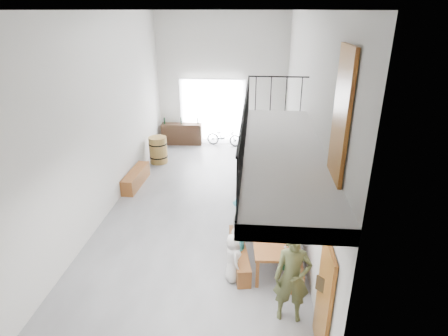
# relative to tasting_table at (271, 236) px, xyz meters

# --- Properties ---
(floor) EXTENTS (12.00, 12.00, 0.00)m
(floor) POSITION_rel_tasting_table_xyz_m (-1.91, 2.51, -0.71)
(floor) COLOR slate
(floor) RESTS_ON ground
(room_walls) EXTENTS (12.00, 12.00, 12.00)m
(room_walls) POSITION_rel_tasting_table_xyz_m (-1.91, 2.51, 2.85)
(room_walls) COLOR silver
(room_walls) RESTS_ON ground
(gateway_portal) EXTENTS (2.80, 0.08, 2.80)m
(gateway_portal) POSITION_rel_tasting_table_xyz_m (-2.31, 8.45, 0.69)
(gateway_portal) COLOR white
(gateway_portal) RESTS_ON ground
(right_wall_decor) EXTENTS (0.07, 8.28, 5.07)m
(right_wall_decor) POSITION_rel_tasting_table_xyz_m (0.80, 0.64, 1.04)
(right_wall_decor) COLOR #975B1F
(right_wall_decor) RESTS_ON ground
(balcony) EXTENTS (1.52, 5.62, 4.00)m
(balcony) POSITION_rel_tasting_table_xyz_m (0.07, -0.62, 2.26)
(balcony) COLOR silver
(balcony) RESTS_ON ground
(tasting_table) EXTENTS (1.00, 2.13, 0.79)m
(tasting_table) POSITION_rel_tasting_table_xyz_m (0.00, 0.00, 0.00)
(tasting_table) COLOR brown
(tasting_table) RESTS_ON ground
(bench_inner) EXTENTS (0.62, 1.92, 0.44)m
(bench_inner) POSITION_rel_tasting_table_xyz_m (-0.71, -0.08, -0.49)
(bench_inner) COLOR brown
(bench_inner) RESTS_ON ground
(bench_wall) EXTENTS (0.26, 2.03, 0.47)m
(bench_wall) POSITION_rel_tasting_table_xyz_m (0.55, -0.10, -0.47)
(bench_wall) COLOR brown
(bench_wall) RESTS_ON ground
(tableware) EXTENTS (0.57, 1.32, 0.35)m
(tableware) POSITION_rel_tasting_table_xyz_m (0.01, 0.27, 0.23)
(tableware) COLOR black
(tableware) RESTS_ON tasting_table
(side_bench) EXTENTS (0.47, 1.84, 0.51)m
(side_bench) POSITION_rel_tasting_table_xyz_m (-4.41, 3.84, -0.45)
(side_bench) COLOR brown
(side_bench) RESTS_ON ground
(oak_barrel) EXTENTS (0.70, 0.70, 1.03)m
(oak_barrel) POSITION_rel_tasting_table_xyz_m (-4.15, 5.92, -0.19)
(oak_barrel) COLOR olive
(oak_barrel) RESTS_ON ground
(serving_counter) EXTENTS (1.77, 0.59, 0.92)m
(serving_counter) POSITION_rel_tasting_table_xyz_m (-3.66, 8.16, -0.25)
(serving_counter) COLOR #371F14
(serving_counter) RESTS_ON ground
(counter_bottles) EXTENTS (1.50, 0.19, 0.28)m
(counter_bottles) POSITION_rel_tasting_table_xyz_m (-3.65, 8.16, 0.36)
(counter_bottles) COLOR black
(counter_bottles) RESTS_ON serving_counter
(guest_left_a) EXTENTS (0.52, 0.64, 1.14)m
(guest_left_a) POSITION_rel_tasting_table_xyz_m (-0.82, -0.70, -0.14)
(guest_left_a) COLOR silver
(guest_left_a) RESTS_ON ground
(guest_left_b) EXTENTS (0.32, 0.44, 1.11)m
(guest_left_b) POSITION_rel_tasting_table_xyz_m (-0.68, -0.14, -0.15)
(guest_left_b) COLOR teal
(guest_left_b) RESTS_ON ground
(guest_left_c) EXTENTS (0.56, 0.68, 1.31)m
(guest_left_c) POSITION_rel_tasting_table_xyz_m (-0.68, 0.31, -0.05)
(guest_left_c) COLOR silver
(guest_left_c) RESTS_ON ground
(guest_left_d) EXTENTS (0.49, 0.82, 1.23)m
(guest_left_d) POSITION_rel_tasting_table_xyz_m (-0.71, 0.86, -0.09)
(guest_left_d) COLOR teal
(guest_left_d) RESTS_ON ground
(guest_right_a) EXTENTS (0.46, 0.73, 1.16)m
(guest_right_a) POSITION_rel_tasting_table_xyz_m (0.49, -0.60, -0.13)
(guest_right_a) COLOR #B4251E
(guest_right_a) RESTS_ON ground
(guest_right_b) EXTENTS (0.75, 1.25, 1.29)m
(guest_right_b) POSITION_rel_tasting_table_xyz_m (0.50, 0.03, -0.06)
(guest_right_b) COLOR black
(guest_right_b) RESTS_ON ground
(guest_right_c) EXTENTS (0.46, 0.66, 1.29)m
(guest_right_c) POSITION_rel_tasting_table_xyz_m (0.52, 0.64, -0.06)
(guest_right_c) COLOR silver
(guest_right_c) RESTS_ON ground
(host_standing) EXTENTS (0.70, 0.47, 1.88)m
(host_standing) POSITION_rel_tasting_table_xyz_m (0.34, -1.71, 0.23)
(host_standing) COLOR #494E2C
(host_standing) RESTS_ON ground
(potted_plant) EXTENTS (0.48, 0.46, 0.42)m
(potted_plant) POSITION_rel_tasting_table_xyz_m (0.54, 3.13, -0.49)
(potted_plant) COLOR #154517
(potted_plant) RESTS_ON ground
(bicycle_near) EXTENTS (1.61, 0.81, 0.81)m
(bicycle_near) POSITION_rel_tasting_table_xyz_m (-1.78, 8.11, -0.30)
(bicycle_near) COLOR black
(bicycle_near) RESTS_ON ground
(bicycle_far) EXTENTS (1.62, 0.54, 0.96)m
(bicycle_far) POSITION_rel_tasting_table_xyz_m (-0.31, 7.32, -0.23)
(bicycle_far) COLOR black
(bicycle_far) RESTS_ON ground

